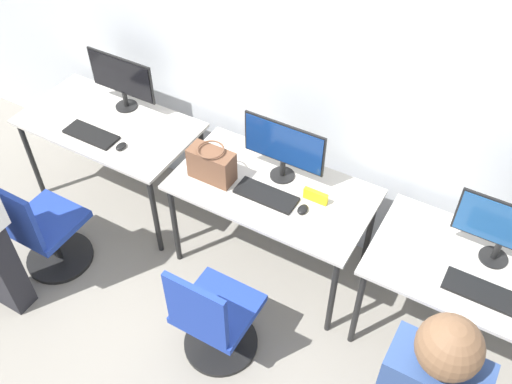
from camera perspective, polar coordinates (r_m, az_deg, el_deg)
name	(u,v)px	position (r m, az deg, el deg)	size (l,w,h in m)	color
ground_plane	(246,296)	(4.05, -1.02, -10.37)	(20.00, 20.00, 0.00)	gray
wall_back	(312,66)	(3.60, 5.65, 12.39)	(12.00, 0.05, 2.80)	#B7BCC1
desk_left	(110,130)	(4.36, -14.42, 5.98)	(1.30, 0.71, 0.76)	#BCB7AD
monitor_left	(121,79)	(4.30, -13.30, 10.95)	(0.56, 0.16, 0.43)	black
keyboard_left	(91,135)	(4.21, -16.16, 5.54)	(0.40, 0.16, 0.02)	black
mouse_left	(121,146)	(4.05, -13.34, 4.46)	(0.06, 0.09, 0.03)	black
office_chair_left	(43,232)	(4.21, -20.51, -3.78)	(0.48, 0.48, 0.87)	black
desk_center	(272,196)	(3.72, 1.64, -0.45)	(1.30, 0.71, 0.76)	#BCB7AD
monitor_center	(284,147)	(3.59, 2.78, 4.50)	(0.56, 0.16, 0.43)	black
keyboard_center	(266,195)	(3.60, 1.02, -0.32)	(0.40, 0.16, 0.02)	black
mouse_center	(303,209)	(3.52, 4.69, -1.74)	(0.06, 0.09, 0.03)	black
office_chair_center	(214,320)	(3.53, -4.24, -12.69)	(0.48, 0.48, 0.87)	black
desk_right	(483,282)	(3.52, 21.78, -8.37)	(1.30, 0.71, 0.76)	#BCB7AD
monitor_right	(506,230)	(3.38, 23.75, -3.47)	(0.56, 0.16, 0.43)	black
keyboard_right	(481,291)	(3.36, 21.59, -9.23)	(0.40, 0.16, 0.02)	black
handbag	(212,164)	(3.67, -4.46, 2.79)	(0.30, 0.18, 0.25)	brown
placard_center	(316,196)	(3.57, 5.97, -0.42)	(0.16, 0.03, 0.08)	yellow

